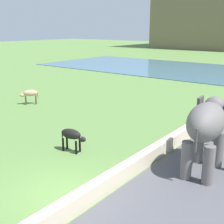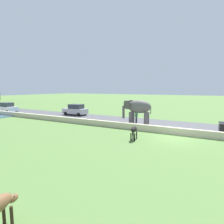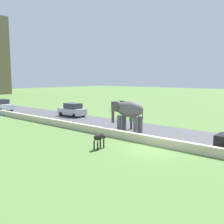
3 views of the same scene
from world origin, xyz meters
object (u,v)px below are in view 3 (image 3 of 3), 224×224
(elephant, at_px, (128,111))
(car_silver, at_px, (72,110))
(car_white, at_px, (3,105))
(cow_black, at_px, (99,137))
(person_beside_elephant, at_px, (131,121))

(elephant, relative_size, car_silver, 0.88)
(car_white, bearing_deg, cow_black, -102.27)
(car_white, height_order, cow_black, car_white)
(elephant, xyz_separation_m, person_beside_elephant, (1.35, 0.61, -1.16))
(car_silver, xyz_separation_m, cow_black, (-8.94, -13.70, -0.06))
(car_silver, bearing_deg, car_white, 103.69)
(elephant, height_order, car_silver, elephant)
(elephant, bearing_deg, person_beside_elephant, 24.30)
(person_beside_elephant, bearing_deg, car_white, 93.13)
(elephant, bearing_deg, car_white, 89.93)
(person_beside_elephant, relative_size, cow_black, 1.15)
(person_beside_elephant, height_order, cow_black, person_beside_elephant)
(elephant, distance_m, car_white, 24.71)
(car_white, distance_m, cow_black, 27.25)
(elephant, distance_m, cow_black, 6.20)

